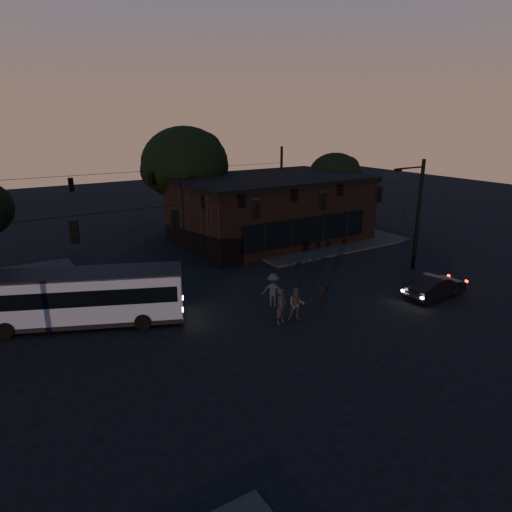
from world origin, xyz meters
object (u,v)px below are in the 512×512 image
bus (83,295)px  car (436,286)px  building (270,208)px  pedestrian_a (281,306)px  pedestrian_c (322,294)px  pedestrian_b (296,304)px  pedestrian_d (273,290)px

bus → car: (18.11, -7.25, -0.89)m
building → pedestrian_a: size_ratio=8.22×
pedestrian_c → pedestrian_b: bearing=2.8°
bus → pedestrian_c: bearing=-0.3°
building → car: 16.42m
car → pedestrian_b: 8.97m
pedestrian_b → building: bearing=95.0°
building → bus: bearing=-152.6°
pedestrian_c → building: bearing=-120.7°
car → pedestrian_a: pedestrian_a is taller
building → pedestrian_a: bearing=-122.1°
car → pedestrian_b: (-8.78, 1.83, 0.21)m
pedestrian_b → pedestrian_c: bearing=44.5°
car → pedestrian_c: size_ratio=2.33×
pedestrian_a → pedestrian_d: pedestrian_d is taller
bus → pedestrian_d: 9.92m
building → pedestrian_d: bearing=-123.3°
car → pedestrian_a: (-9.64, 1.98, 0.26)m
bus → pedestrian_d: (9.35, -3.26, -0.60)m
pedestrian_a → pedestrian_c: bearing=-15.3°
car → pedestrian_d: pedestrian_d is taller
pedestrian_a → bus: bearing=128.6°
pedestrian_b → bus: bearing=-175.8°
car → pedestrian_a: bearing=77.0°
pedestrian_b → pedestrian_c: size_ratio=1.01×
car → pedestrian_d: (-8.76, 3.99, 0.28)m
bus → pedestrian_b: 10.81m
pedestrian_b → pedestrian_d: pedestrian_d is taller
bus → pedestrian_c: bus is taller
building → pedestrian_c: size_ratio=8.74×
car → building: bearing=1.0°
pedestrian_d → pedestrian_c: bearing=-179.7°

